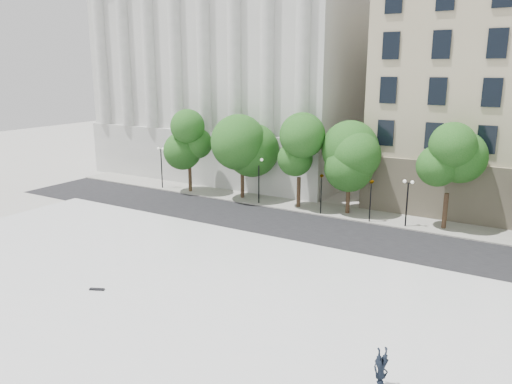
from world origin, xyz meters
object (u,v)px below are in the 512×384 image
at_px(traffic_light_east, 371,181).
at_px(person_lying, 380,380).
at_px(skateboard, 97,289).
at_px(traffic_light_west, 322,174).

relative_size(traffic_light_east, person_lying, 2.54).
bearing_deg(skateboard, person_lying, -25.71).
bearing_deg(skateboard, traffic_light_east, 43.47).
bearing_deg(traffic_light_east, skateboard, -111.80).
xyz_separation_m(traffic_light_west, person_lying, (12.11, -21.63, -2.99)).
distance_m(person_lying, skateboard, 16.26).
xyz_separation_m(traffic_light_east, person_lying, (7.72, -21.63, -2.93)).
relative_size(traffic_light_west, traffic_light_east, 1.01).
bearing_deg(person_lying, traffic_light_west, 81.26).
bearing_deg(traffic_light_east, person_lying, -70.36).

